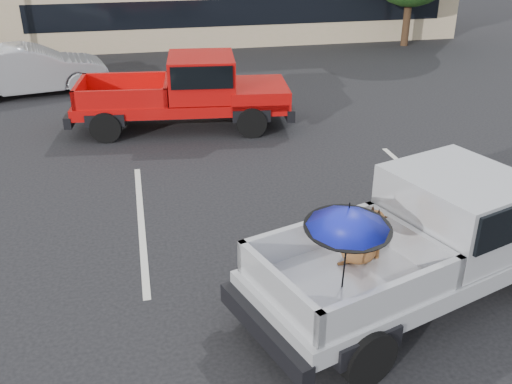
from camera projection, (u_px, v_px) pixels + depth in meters
ground at (328, 259)px, 9.52m from camera, size 90.00×90.00×0.00m
stripe_left at (141, 221)px, 10.70m from camera, size 0.12×5.00×0.01m
stripe_right at (434, 192)px, 11.85m from camera, size 0.12×5.00×0.01m
silver_pickup at (443, 230)px, 8.28m from camera, size 6.02×3.65×2.06m
red_pickup at (196, 89)px, 15.09m from camera, size 6.02×2.67×1.92m
silver_sedan at (31, 70)px, 18.09m from camera, size 4.92×2.48×1.55m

